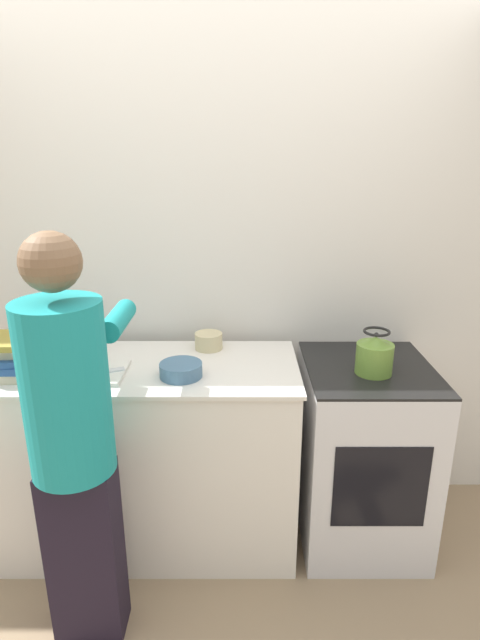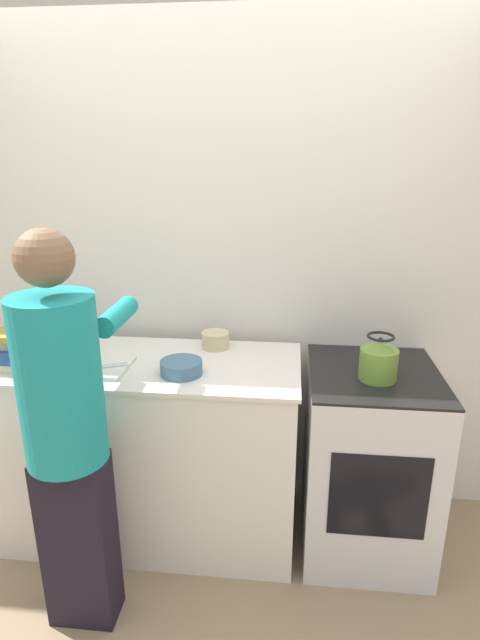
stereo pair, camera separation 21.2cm
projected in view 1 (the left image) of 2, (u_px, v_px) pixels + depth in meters
The scene contains 12 objects.
ground_plane at pixel (213, 579), 2.30m from camera, with size 12.00×12.00×0.00m, color #997F60.
wall_back at pixel (216, 269), 2.57m from camera, with size 8.00×0.05×2.60m.
counter at pixel (149, 453), 2.44m from camera, with size 1.43×0.63×0.94m.
oven at pixel (362, 452), 2.46m from camera, with size 0.59×0.65×0.92m.
person at pixel (73, 436), 1.80m from camera, with size 0.34×0.58×1.63m.
cutting_board at pixel (92, 372), 2.19m from camera, with size 0.30×0.26×0.02m.
knife at pixel (94, 373), 2.16m from camera, with size 0.24×0.12×0.01m.
kettle at pixel (375, 355), 2.22m from camera, with size 0.17×0.17×0.20m.
bowl_prep at pixel (181, 370), 2.17m from camera, with size 0.19×0.19×0.06m.
bowl_mixing at pixel (209, 341), 2.48m from camera, with size 0.14×0.14×0.08m.
canister_jar at pixel (52, 333), 2.44m from camera, with size 0.13×0.13×0.18m.
book_stack at pixel (10, 355), 2.18m from camera, with size 0.23×0.27×0.17m.
Camera 1 is at (0.13, -1.81, 1.85)m, focal length 28.00 mm.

